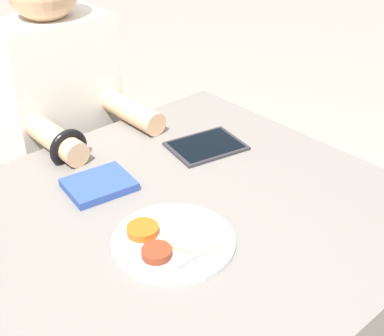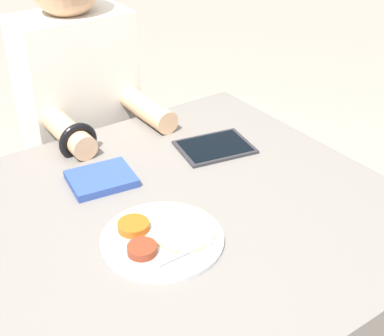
{
  "view_description": "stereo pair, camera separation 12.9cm",
  "coord_description": "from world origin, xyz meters",
  "px_view_note": "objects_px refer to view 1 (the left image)",
  "views": [
    {
      "loc": [
        -0.67,
        -0.77,
        1.51
      ],
      "look_at": [
        0.06,
        0.05,
        0.84
      ],
      "focal_mm": 50.0,
      "sensor_mm": 36.0,
      "label": 1
    },
    {
      "loc": [
        -0.57,
        -0.85,
        1.51
      ],
      "look_at": [
        0.06,
        0.05,
        0.84
      ],
      "focal_mm": 50.0,
      "sensor_mm": 36.0,
      "label": 2
    }
  ],
  "objects_px": {
    "thali_tray": "(173,240)",
    "person_diner": "(67,157)",
    "red_notebook": "(99,185)",
    "tablet_device": "(206,146)"
  },
  "relations": [
    {
      "from": "thali_tray",
      "to": "red_notebook",
      "type": "relative_size",
      "value": 1.52
    },
    {
      "from": "red_notebook",
      "to": "person_diner",
      "type": "distance_m",
      "value": 0.5
    },
    {
      "from": "thali_tray",
      "to": "person_diner",
      "type": "distance_m",
      "value": 0.76
    },
    {
      "from": "person_diner",
      "to": "tablet_device",
      "type": "bearing_deg",
      "value": -67.86
    },
    {
      "from": "tablet_device",
      "to": "thali_tray",
      "type": "bearing_deg",
      "value": -142.72
    },
    {
      "from": "red_notebook",
      "to": "person_diner",
      "type": "xyz_separation_m",
      "value": [
        0.15,
        0.44,
        -0.17
      ]
    },
    {
      "from": "thali_tray",
      "to": "red_notebook",
      "type": "distance_m",
      "value": 0.28
    },
    {
      "from": "thali_tray",
      "to": "tablet_device",
      "type": "bearing_deg",
      "value": 37.28
    },
    {
      "from": "red_notebook",
      "to": "person_diner",
      "type": "bearing_deg",
      "value": 71.54
    },
    {
      "from": "thali_tray",
      "to": "person_diner",
      "type": "height_order",
      "value": "person_diner"
    }
  ]
}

